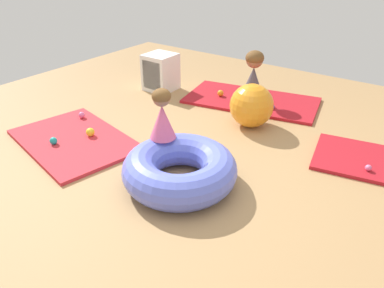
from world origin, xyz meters
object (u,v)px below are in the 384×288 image
(play_ball_blue, at_px, (272,107))
(storage_cube, at_px, (160,72))
(play_ball_teal, at_px, (53,141))
(play_ball_orange, at_px, (220,93))
(play_ball_yellow, at_px, (90,132))
(play_ball_pink_second, at_px, (82,115))
(child_in_pink, at_px, (162,114))
(inflatable_cushion, at_px, (180,169))
(play_ball_pink, at_px, (368,168))
(exercise_ball_large, at_px, (252,106))
(adult_seated, at_px, (253,76))

(play_ball_blue, relative_size, storage_cube, 0.12)
(play_ball_teal, relative_size, storage_cube, 0.15)
(play_ball_teal, height_order, play_ball_orange, play_ball_orange)
(play_ball_yellow, distance_m, play_ball_pink_second, 0.56)
(play_ball_orange, bearing_deg, play_ball_teal, -107.60)
(play_ball_orange, bearing_deg, child_in_pink, -75.13)
(play_ball_blue, bearing_deg, inflatable_cushion, -89.52)
(child_in_pink, height_order, play_ball_pink_second, child_in_pink)
(play_ball_blue, bearing_deg, play_ball_pink_second, -137.74)
(play_ball_yellow, relative_size, play_ball_pink_second, 1.24)
(inflatable_cushion, xyz_separation_m, storage_cube, (-1.82, 1.87, 0.11))
(inflatable_cushion, xyz_separation_m, play_ball_pink_second, (-1.91, 0.39, -0.09))
(inflatable_cushion, relative_size, play_ball_teal, 12.87)
(play_ball_yellow, distance_m, play_ball_blue, 2.44)
(play_ball_pink_second, height_order, storage_cube, storage_cube)
(play_ball_pink, height_order, play_ball_pink_second, play_ball_pink_second)
(child_in_pink, height_order, play_ball_pink, child_in_pink)
(play_ball_pink, height_order, exercise_ball_large, exercise_ball_large)
(play_ball_yellow, height_order, play_ball_blue, play_ball_yellow)
(child_in_pink, xyz_separation_m, play_ball_pink_second, (-1.57, 0.22, -0.51))
(play_ball_blue, distance_m, play_ball_pink_second, 2.56)
(play_ball_pink, xyz_separation_m, play_ball_teal, (-3.04, -1.51, 0.01))
(inflatable_cushion, distance_m, play_ball_blue, 2.11)
(inflatable_cushion, bearing_deg, child_in_pink, 153.37)
(adult_seated, distance_m, play_ball_blue, 0.53)
(adult_seated, height_order, storage_cube, adult_seated)
(play_ball_pink, distance_m, play_ball_teal, 3.39)
(inflatable_cushion, height_order, play_ball_pink, inflatable_cushion)
(child_in_pink, bearing_deg, play_ball_pink, 74.61)
(play_ball_pink, bearing_deg, play_ball_yellow, -158.35)
(play_ball_yellow, bearing_deg, play_ball_pink, 21.65)
(play_ball_teal, xyz_separation_m, exercise_ball_large, (1.54, 1.81, 0.19))
(play_ball_pink_second, distance_m, storage_cube, 1.49)
(play_ball_pink, relative_size, play_ball_teal, 0.76)
(play_ball_pink, bearing_deg, play_ball_orange, 159.43)
(play_ball_teal, xyz_separation_m, play_ball_yellow, (0.18, 0.38, 0.01))
(play_ball_blue, bearing_deg, adult_seated, 158.49)
(inflatable_cushion, xyz_separation_m, child_in_pink, (-0.34, 0.17, 0.42))
(play_ball_yellow, xyz_separation_m, storage_cube, (-0.40, 1.75, 0.19))
(inflatable_cushion, bearing_deg, play_ball_yellow, 175.46)
(adult_seated, xyz_separation_m, play_ball_teal, (-1.18, -2.53, -0.30))
(play_ball_yellow, height_order, storage_cube, storage_cube)
(play_ball_teal, bearing_deg, inflatable_cushion, 9.47)
(inflatable_cushion, distance_m, play_ball_orange, 2.27)
(play_ball_yellow, relative_size, exercise_ball_large, 0.18)
(storage_cube, bearing_deg, play_ball_blue, 7.61)
(inflatable_cushion, relative_size, play_ball_orange, 11.93)
(play_ball_blue, distance_m, play_ball_orange, 0.83)
(play_ball_yellow, bearing_deg, play_ball_blue, 54.87)
(child_in_pink, relative_size, play_ball_blue, 7.88)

